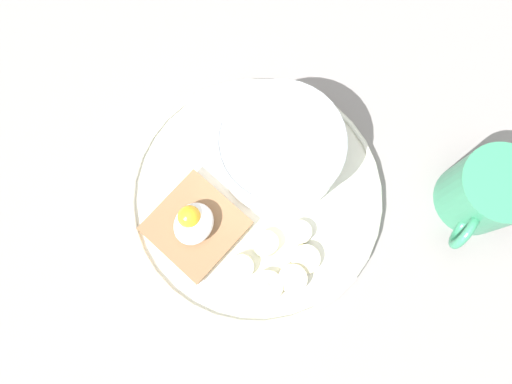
{
  "coord_description": "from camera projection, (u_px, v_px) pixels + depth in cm",
  "views": [
    {
      "loc": [
        -11.29,
        -6.4,
        61.69
      ],
      "look_at": [
        0.0,
        0.0,
        5.0
      ],
      "focal_mm": 35.0,
      "sensor_mm": 36.0,
      "label": 1
    }
  ],
  "objects": [
    {
      "name": "oatmeal_bowl",
      "position": [
        281.0,
        150.0,
        0.58
      ],
      "size": [
        14.91,
        14.91,
        6.48
      ],
      "color": "white",
      "rests_on": "plate"
    },
    {
      "name": "plate",
      "position": [
        256.0,
        196.0,
        0.6
      ],
      "size": [
        30.57,
        30.57,
        1.6
      ],
      "color": "silver",
      "rests_on": "ground_plane"
    },
    {
      "name": "banana_slice_inner",
      "position": [
        300.0,
        232.0,
        0.58
      ],
      "size": [
        3.76,
        3.79,
        1.3
      ],
      "color": "#EFE8C3",
      "rests_on": "plate"
    },
    {
      "name": "banana_slice_back",
      "position": [
        305.0,
        259.0,
        0.58
      ],
      "size": [
        4.85,
        4.85,
        1.52
      ],
      "color": "beige",
      "rests_on": "plate"
    },
    {
      "name": "banana_slice_front",
      "position": [
        241.0,
        266.0,
        0.58
      ],
      "size": [
        4.03,
        3.96,
        1.68
      ],
      "color": "#F9EEBB",
      "rests_on": "plate"
    },
    {
      "name": "ground_plane",
      "position": [
        256.0,
        199.0,
        0.62
      ],
      "size": [
        120.0,
        120.0,
        2.0
      ],
      "primitive_type": "cube",
      "color": "gray",
      "rests_on": "ground"
    },
    {
      "name": "banana_slice_right",
      "position": [
        293.0,
        278.0,
        0.57
      ],
      "size": [
        3.52,
        3.37,
        1.75
      ],
      "color": "beige",
      "rests_on": "plate"
    },
    {
      "name": "coffee_mug",
      "position": [
        485.0,
        192.0,
        0.57
      ],
      "size": [
        12.39,
        8.92,
        8.85
      ],
      "color": "#358960",
      "rests_on": "ground_plane"
    },
    {
      "name": "banana_slice_left",
      "position": [
        266.0,
        244.0,
        0.58
      ],
      "size": [
        3.38,
        3.22,
        1.85
      ],
      "color": "beige",
      "rests_on": "plate"
    },
    {
      "name": "banana_slice_outer",
      "position": [
        267.0,
        286.0,
        0.57
      ],
      "size": [
        4.42,
        4.37,
        1.35
      ],
      "color": "beige",
      "rests_on": "plate"
    },
    {
      "name": "toast_slice",
      "position": [
        196.0,
        226.0,
        0.58
      ],
      "size": [
        11.51,
        11.51,
        1.42
      ],
      "color": "#876141",
      "rests_on": "plate"
    },
    {
      "name": "poached_egg",
      "position": [
        193.0,
        222.0,
        0.57
      ],
      "size": [
        5.05,
        4.39,
        3.37
      ],
      "color": "white",
      "rests_on": "toast_slice"
    }
  ]
}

